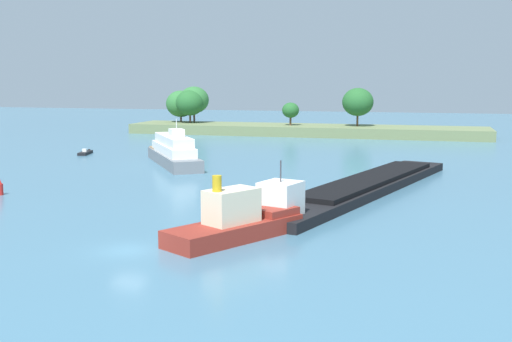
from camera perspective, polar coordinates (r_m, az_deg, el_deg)
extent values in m
plane|color=teal|center=(46.25, -11.54, -7.10)|extent=(400.00, 400.00, 0.00)
cube|color=#66754C|center=(139.16, 4.43, 3.74)|extent=(78.73, 13.54, 2.14)
cylinder|color=#513823|center=(150.34, -6.86, 4.75)|extent=(0.44, 0.44, 1.56)
ellipsoid|color=#2D6B33|center=(150.16, -6.88, 6.11)|extent=(6.95, 6.95, 6.25)
cylinder|color=#513823|center=(146.75, -6.02, 4.78)|extent=(0.44, 0.44, 2.06)
ellipsoid|color=#235B28|center=(146.57, -6.05, 6.20)|extent=(6.57, 6.57, 5.91)
cylinder|color=#513823|center=(148.36, -5.66, 4.91)|extent=(0.44, 0.44, 2.50)
ellipsoid|color=#2D6B33|center=(148.18, -5.68, 6.47)|extent=(6.98, 6.98, 6.28)
cylinder|color=#513823|center=(138.69, 3.16, 4.56)|extent=(0.44, 0.44, 1.85)
ellipsoid|color=#235B28|center=(138.55, 3.17, 5.56)|extent=(3.75, 3.75, 3.38)
cylinder|color=#513823|center=(137.37, 9.23, 4.58)|extent=(0.44, 0.44, 2.56)
ellipsoid|color=#235B28|center=(137.17, 9.27, 6.23)|extent=(6.70, 6.70, 6.03)
cube|color=black|center=(106.63, -15.31, 1.61)|extent=(2.50, 4.82, 0.43)
cube|color=white|center=(106.25, -15.37, 1.83)|extent=(0.78, 0.66, 0.50)
cube|color=black|center=(108.99, -14.97, 1.79)|extent=(0.38, 0.35, 0.56)
cube|color=maroon|center=(48.34, -1.97, -5.44)|extent=(9.06, 11.98, 1.34)
cube|color=maroon|center=(50.92, 1.43, -3.61)|extent=(4.51, 4.50, 0.60)
cube|color=beige|center=(47.71, -2.24, -3.20)|extent=(4.13, 4.75, 2.60)
cylinder|color=gold|center=(46.41, -3.58, -1.15)|extent=(0.70, 0.70, 1.20)
cylinder|color=black|center=(52.42, 2.83, -4.20)|extent=(0.76, 0.61, 0.70)
cube|color=slate|center=(90.89, -7.53, 1.09)|extent=(14.49, 18.52, 1.65)
cube|color=white|center=(90.72, -7.55, 2.02)|extent=(11.54, 14.60, 1.30)
cube|color=white|center=(90.19, -7.52, 2.81)|extent=(10.02, 12.71, 1.30)
cube|color=white|center=(88.08, -7.26, 3.47)|extent=(2.87, 3.02, 1.10)
cube|color=#937551|center=(98.45, -8.48, 2.16)|extent=(5.03, 5.00, 0.16)
cylinder|color=silver|center=(87.98, -7.27, 4.28)|extent=(0.10, 0.10, 1.40)
cube|color=black|center=(69.32, 9.95, -1.50)|extent=(17.13, 41.99, 0.96)
cube|color=black|center=(70.58, 10.41, -0.74)|extent=(12.77, 29.62, 0.50)
cube|color=white|center=(52.17, 2.25, -2.51)|extent=(3.76, 3.91, 2.80)
cylinder|color=#333338|center=(51.78, 2.27, -0.01)|extent=(0.12, 0.12, 1.80)
cube|color=black|center=(88.67, 14.92, 0.51)|extent=(4.14, 2.01, 0.86)
cylinder|color=red|center=(71.84, -22.33, -1.56)|extent=(0.70, 0.70, 1.20)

